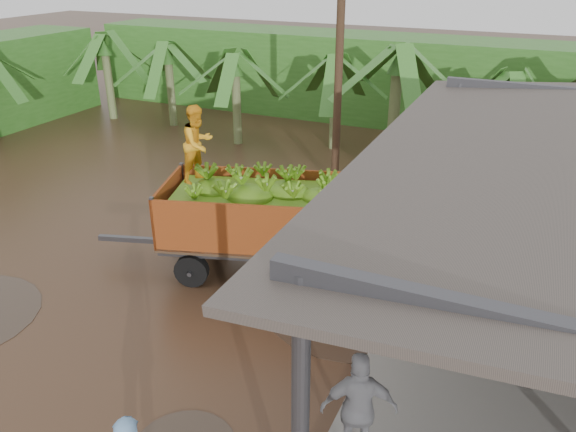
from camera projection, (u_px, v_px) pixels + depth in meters
name	position (u px, v px, depth m)	size (l,w,h in m)	color
ground	(141.00, 299.00, 12.06)	(100.00, 100.00, 0.00)	black
hedge_north	(324.00, 74.00, 25.22)	(22.00, 3.00, 3.60)	#2D661E
banana_trailer	(263.00, 215.00, 12.66)	(6.36, 3.43, 3.82)	#BC501A
man_grey	(359.00, 409.00, 7.90)	(1.10, 0.46, 1.87)	gray
utility_pole	(339.00, 61.00, 16.34)	(1.20, 0.24, 7.66)	#47301E
banana_plants	(142.00, 116.00, 18.37)	(24.39, 20.67, 4.24)	#2D661E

